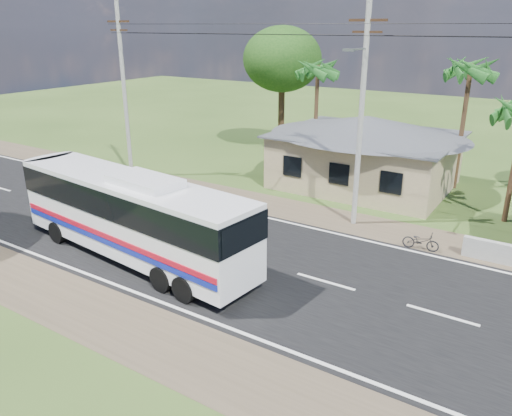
{
  "coord_description": "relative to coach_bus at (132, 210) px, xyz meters",
  "views": [
    {
      "loc": [
        11.68,
        -16.27,
        9.6
      ],
      "look_at": [
        0.57,
        1.0,
        2.05
      ],
      "focal_mm": 35.0,
      "sensor_mm": 36.0,
      "label": 1
    }
  ],
  "objects": [
    {
      "name": "house",
      "position": [
        4.43,
        15.51,
        0.42
      ],
      "size": [
        12.4,
        10.0,
        5.0
      ],
      "color": "tan",
      "rests_on": "ground"
    },
    {
      "name": "palm_far",
      "position": [
        -0.57,
        18.51,
        4.45
      ],
      "size": [
        2.8,
        2.8,
        7.7
      ],
      "color": "#47301E",
      "rests_on": "ground"
    },
    {
      "name": "ground",
      "position": [
        3.43,
        2.51,
        -2.22
      ],
      "size": [
        120.0,
        120.0,
        0.0
      ],
      "primitive_type": "plane",
      "color": "#2C4719",
      "rests_on": "ground"
    },
    {
      "name": "tree_behind_house",
      "position": [
        -4.57,
        20.51,
        4.89
      ],
      "size": [
        6.0,
        6.0,
        9.61
      ],
      "color": "#47301E",
      "rests_on": "ground"
    },
    {
      "name": "coach_bus",
      "position": [
        0.0,
        0.0,
        0.0
      ],
      "size": [
        12.74,
        3.96,
        3.89
      ],
      "rotation": [
        0.0,
        0.0,
        -0.11
      ],
      "color": "silver",
      "rests_on": "ground"
    },
    {
      "name": "road",
      "position": [
        3.43,
        2.51,
        -2.22
      ],
      "size": [
        120.0,
        16.0,
        0.03
      ],
      "color": "black",
      "rests_on": "ground"
    },
    {
      "name": "palm_mid",
      "position": [
        9.43,
        18.01,
        4.93
      ],
      "size": [
        2.8,
        2.8,
        8.2
      ],
      "color": "#47301E",
      "rests_on": "ground"
    },
    {
      "name": "motorcycle",
      "position": [
        10.22,
        7.62,
        -1.8
      ],
      "size": [
        1.66,
        0.72,
        0.85
      ],
      "primitive_type": "imported",
      "rotation": [
        0.0,
        0.0,
        1.67
      ],
      "color": "black",
      "rests_on": "ground"
    },
    {
      "name": "utility_poles",
      "position": [
        6.1,
        9.0,
        3.54
      ],
      "size": [
        32.8,
        2.22,
        11.0
      ],
      "color": "#9E9E99",
      "rests_on": "ground"
    },
    {
      "name": "small_car",
      "position": [
        -9.41,
        5.08,
        -1.49
      ],
      "size": [
        3.15,
        4.65,
        1.47
      ],
      "primitive_type": "imported",
      "rotation": [
        0.0,
        0.0,
        0.36
      ],
      "color": "#2D2E30",
      "rests_on": "ground"
    }
  ]
}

